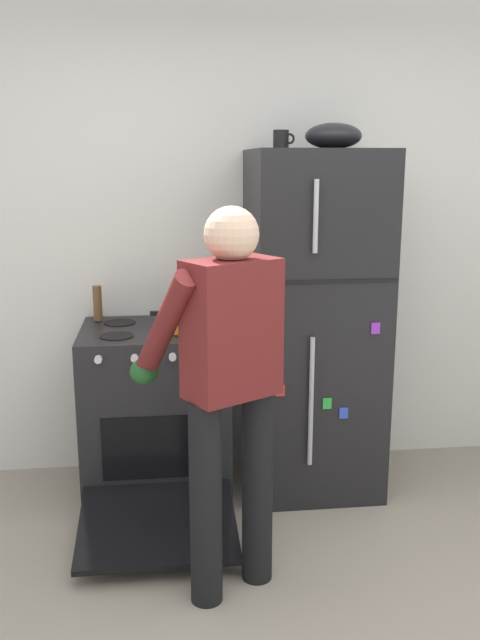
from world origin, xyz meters
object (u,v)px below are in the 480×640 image
object	(u,v)px
red_pot	(184,319)
person_cook	(227,371)
stove_range	(156,413)
mixing_bowl	(333,136)
refrigerator	(313,324)
coffee_mug	(281,139)
pepper_mill	(98,303)

from	to	relation	value
red_pot	person_cook	bearing A→B (deg)	-81.17
stove_range	mixing_bowl	distance (m)	1.71
stove_range	red_pot	size ratio (longest dim) A/B	3.45
refrigerator	red_pot	size ratio (longest dim) A/B	5.16
stove_range	red_pot	xyz separation A→B (m)	(0.16, -0.03, 0.52)
stove_range	coffee_mug	size ratio (longest dim) A/B	10.85
coffee_mug	mixing_bowl	world-z (taller)	mixing_bowl
stove_range	pepper_mill	bearing A→B (deg)	144.02
refrigerator	stove_range	distance (m)	0.97
pepper_mill	mixing_bowl	xyz separation A→B (m)	(1.23, -0.20, 0.88)
coffee_mug	red_pot	bearing A→B (deg)	-168.97
stove_range	person_cook	world-z (taller)	person_cook
refrigerator	mixing_bowl	distance (m)	0.98
person_cook	coffee_mug	xyz separation A→B (m)	(0.38, 0.97, 0.92)
mixing_bowl	stove_range	bearing A→B (deg)	-178.90
stove_range	pepper_mill	world-z (taller)	pepper_mill
refrigerator	red_pot	bearing A→B (deg)	-175.88
refrigerator	mixing_bowl	bearing A→B (deg)	0.22
refrigerator	mixing_bowl	xyz separation A→B (m)	(0.08, 0.00, 0.97)
stove_range	refrigerator	bearing A→B (deg)	1.18
red_pot	pepper_mill	xyz separation A→B (m)	(-0.46, 0.25, 0.04)
mixing_bowl	red_pot	bearing A→B (deg)	-176.29
person_cook	mixing_bowl	size ratio (longest dim) A/B	5.58
refrigerator	coffee_mug	world-z (taller)	coffee_mug
red_pot	coffee_mug	distance (m)	1.04
person_cook	red_pot	world-z (taller)	person_cook
stove_range	person_cook	distance (m)	1.07
coffee_mug	pepper_mill	xyz separation A→B (m)	(-0.97, 0.15, -0.86)
stove_range	red_pot	bearing A→B (deg)	-11.37
red_pot	mixing_bowl	world-z (taller)	mixing_bowl
person_cook	coffee_mug	world-z (taller)	coffee_mug
person_cook	mixing_bowl	bearing A→B (deg)	55.24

